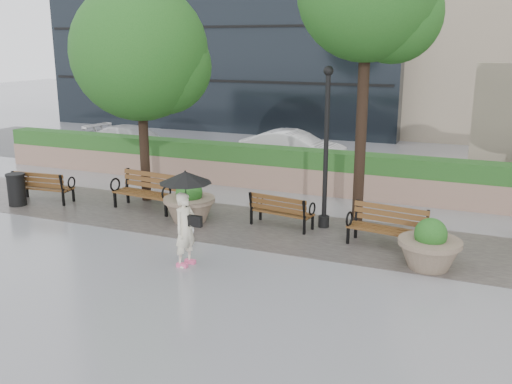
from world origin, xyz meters
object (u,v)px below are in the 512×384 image
at_px(bench_1, 146,199).
at_px(planter_right, 429,249).
at_px(bench_3, 386,236).
at_px(car_right, 294,148).
at_px(planter_left, 190,205).
at_px(car_left, 134,142).
at_px(bench_0, 44,193).
at_px(trash_bin, 17,191).
at_px(pedestrian, 186,209).
at_px(lamppost, 326,159).
at_px(bench_2, 281,218).

bearing_deg(bench_1, planter_right, -3.36).
distance_m(bench_3, car_right, 9.30).
height_order(planter_left, car_left, car_left).
relative_size(bench_0, car_left, 0.41).
distance_m(planter_right, trash_bin, 11.63).
height_order(bench_3, pedestrian, pedestrian).
bearing_deg(car_left, bench_1, -137.10).
distance_m(bench_1, car_left, 8.09).
bearing_deg(planter_right, bench_3, 138.74).
xyz_separation_m(bench_1, planter_right, (7.91, -1.37, 0.12)).
distance_m(bench_1, bench_3, 6.86).
bearing_deg(planter_left, planter_right, -8.19).
distance_m(planter_left, trash_bin, 5.42).
relative_size(bench_3, car_right, 0.45).
relative_size(bench_3, lamppost, 0.45).
height_order(bench_3, lamppost, lamppost).
bearing_deg(trash_bin, planter_left, 6.60).
height_order(bench_0, trash_bin, bench_0).
distance_m(bench_2, lamppost, 1.88).
xyz_separation_m(bench_0, bench_1, (3.28, 0.47, 0.03)).
distance_m(trash_bin, car_right, 10.13).
relative_size(planter_right, car_left, 0.30).
bearing_deg(car_left, bench_3, -114.60).
xyz_separation_m(bench_1, bench_3, (6.85, -0.44, -0.03)).
relative_size(bench_3, planter_right, 1.41).
distance_m(bench_0, bench_3, 10.13).
bearing_deg(bench_1, bench_2, 6.60).
bearing_deg(planter_left, pedestrian, -61.62).
bearing_deg(bench_3, trash_bin, -168.32).
xyz_separation_m(bench_2, car_right, (-2.26, 7.37, 0.41)).
bearing_deg(planter_right, bench_1, 170.15).
bearing_deg(lamppost, bench_0, -173.74).
distance_m(planter_left, pedestrian, 3.17).
distance_m(bench_3, lamppost, 2.48).
bearing_deg(pedestrian, lamppost, -16.60).
relative_size(trash_bin, pedestrian, 0.44).
distance_m(trash_bin, lamppost, 9.04).
bearing_deg(bench_3, planter_left, -171.50).
height_order(car_left, pedestrian, pedestrian).
height_order(bench_2, planter_left, planter_left).
bearing_deg(lamppost, pedestrian, -118.32).
height_order(planter_right, car_right, car_right).
bearing_deg(pedestrian, planter_left, 40.10).
bearing_deg(car_right, trash_bin, 147.42).
bearing_deg(bench_0, bench_2, 178.23).
relative_size(lamppost, pedestrian, 2.00).
distance_m(bench_0, trash_bin, 0.78).
bearing_deg(pedestrian, car_left, 51.43).
relative_size(bench_0, bench_2, 1.05).
bearing_deg(trash_bin, bench_0, 55.52).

